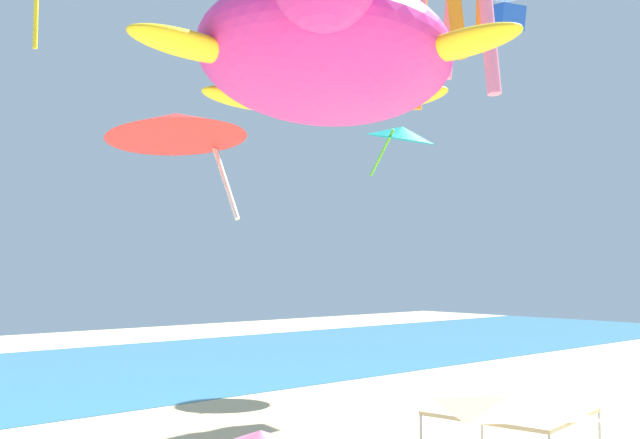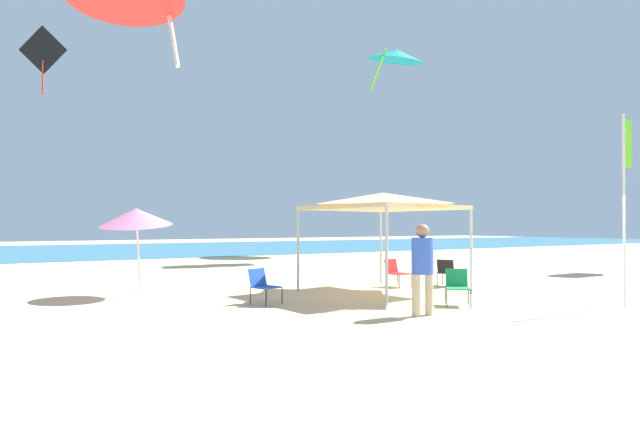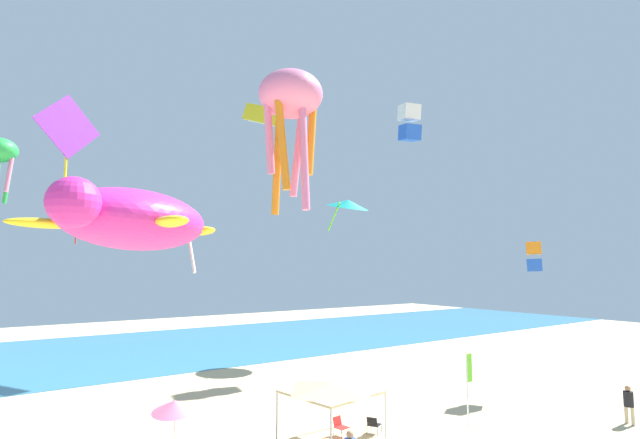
# 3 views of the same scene
# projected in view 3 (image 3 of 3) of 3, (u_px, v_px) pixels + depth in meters

# --- Properties ---
(ocean_strip) EXTENTS (120.00, 24.98, 0.02)m
(ocean_strip) POSITION_uv_depth(u_px,v_px,m) (178.00, 346.00, 45.72)
(ocean_strip) COLOR teal
(ocean_strip) RESTS_ON ground
(canopy_tent) EXTENTS (3.88, 3.89, 2.73)m
(canopy_tent) POSITION_uv_depth(u_px,v_px,m) (331.00, 388.00, 19.99)
(canopy_tent) COLOR #B7B7BC
(canopy_tent) RESTS_ON ground
(beach_umbrella) EXTENTS (1.85, 1.85, 2.45)m
(beach_umbrella) POSITION_uv_depth(u_px,v_px,m) (174.00, 406.00, 18.78)
(beach_umbrella) COLOR silver
(beach_umbrella) RESTS_ON ground
(folding_chair_left_of_tent) EXTENTS (0.80, 0.76, 0.82)m
(folding_chair_left_of_tent) POSITION_uv_depth(u_px,v_px,m) (373.00, 424.00, 21.31)
(folding_chair_left_of_tent) COLOR black
(folding_chair_left_of_tent) RESTS_ON ground
(folding_chair_right_of_tent) EXTENTS (0.62, 0.70, 0.82)m
(folding_chair_right_of_tent) POSITION_uv_depth(u_px,v_px,m) (340.00, 425.00, 21.13)
(folding_chair_right_of_tent) COLOR black
(folding_chair_right_of_tent) RESTS_ON ground
(banner_flag) EXTENTS (0.36, 0.06, 4.36)m
(banner_flag) POSITION_uv_depth(u_px,v_px,m) (468.00, 397.00, 18.08)
(banner_flag) COLOR silver
(banner_flag) RESTS_ON ground
(person_far_stroller) EXTENTS (0.44, 0.49, 1.86)m
(person_far_stroller) POSITION_uv_depth(u_px,v_px,m) (629.00, 401.00, 22.72)
(person_far_stroller) COLOR #C6B28C
(person_far_stroller) RESTS_ON ground
(kite_diamond_purple) EXTENTS (2.84, 1.23, 4.35)m
(kite_diamond_purple) POSITION_uv_depth(u_px,v_px,m) (68.00, 130.00, 20.58)
(kite_diamond_purple) COLOR purple
(kite_octopus_pink) EXTENTS (2.83, 2.83, 6.29)m
(kite_octopus_pink) POSITION_uv_depth(u_px,v_px,m) (291.00, 102.00, 20.22)
(kite_octopus_pink) COLOR pink
(kite_box_orange) EXTENTS (1.25, 1.26, 1.93)m
(kite_box_orange) POSITION_uv_depth(u_px,v_px,m) (534.00, 257.00, 29.87)
(kite_box_orange) COLOR orange
(kite_delta_teal) EXTENTS (3.92, 3.98, 3.26)m
(kite_delta_teal) POSITION_uv_depth(u_px,v_px,m) (348.00, 204.00, 41.34)
(kite_delta_teal) COLOR teal
(kite_parafoil_yellow) EXTENTS (1.77, 5.30, 3.24)m
(kite_parafoil_yellow) POSITION_uv_depth(u_px,v_px,m) (263.00, 115.00, 41.90)
(kite_parafoil_yellow) COLOR yellow
(kite_turtle_magenta) EXTENTS (6.14, 6.12, 1.94)m
(kite_turtle_magenta) POSITION_uv_depth(u_px,v_px,m) (132.00, 220.00, 12.96)
(kite_turtle_magenta) COLOR #E02D9E
(kite_diamond_black) EXTENTS (2.48, 1.44, 4.03)m
(kite_diamond_black) POSITION_uv_depth(u_px,v_px,m) (77.00, 211.00, 35.00)
(kite_diamond_black) COLOR black
(kite_box_white) EXTENTS (1.92, 2.05, 3.38)m
(kite_box_white) POSITION_uv_depth(u_px,v_px,m) (410.00, 123.00, 40.13)
(kite_box_white) COLOR white
(kite_delta_red) EXTENTS (4.08, 4.13, 3.30)m
(kite_delta_red) POSITION_uv_depth(u_px,v_px,m) (160.00, 221.00, 23.77)
(kite_delta_red) COLOR red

